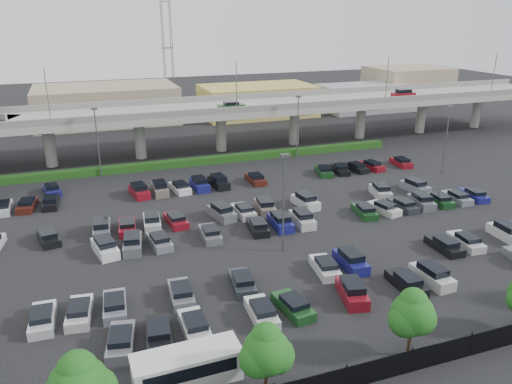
% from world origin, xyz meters
% --- Properties ---
extents(ground, '(280.00, 280.00, 0.00)m').
position_xyz_m(ground, '(0.00, 0.00, 0.00)').
color(ground, black).
extents(overpass, '(150.00, 13.00, 15.80)m').
position_xyz_m(overpass, '(-0.18, 31.97, 6.97)').
color(overpass, gray).
rests_on(overpass, ground).
extents(hedge, '(66.00, 1.60, 1.10)m').
position_xyz_m(hedge, '(0.00, 25.00, 0.55)').
color(hedge, '#183C11').
rests_on(hedge, ground).
extents(fence, '(70.00, 0.10, 2.00)m').
position_xyz_m(fence, '(-0.05, -28.00, 0.90)').
color(fence, black).
rests_on(fence, ground).
extents(tree_row, '(65.07, 3.66, 5.94)m').
position_xyz_m(tree_row, '(0.70, -26.53, 3.52)').
color(tree_row, '#332316').
rests_on(tree_row, ground).
extents(shuttle_bus, '(7.23, 2.63, 2.30)m').
position_xyz_m(shuttle_bus, '(-13.44, -23.73, 1.26)').
color(shuttle_bus, silver).
rests_on(shuttle_bus, ground).
extents(parked_cars, '(63.04, 41.69, 1.67)m').
position_xyz_m(parked_cars, '(-1.20, -2.83, 0.62)').
color(parked_cars, maroon).
rests_on(parked_cars, ground).
extents(light_poles, '(66.90, 48.38, 10.30)m').
position_xyz_m(light_poles, '(-4.13, 2.00, 6.24)').
color(light_poles, '#505055').
rests_on(light_poles, ground).
extents(distant_buildings, '(138.00, 24.00, 9.00)m').
position_xyz_m(distant_buildings, '(12.38, 61.81, 3.74)').
color(distant_buildings, gray).
rests_on(distant_buildings, ground).
extents(comm_tower, '(2.40, 2.40, 30.00)m').
position_xyz_m(comm_tower, '(4.00, 74.00, 15.61)').
color(comm_tower, '#505055').
rests_on(comm_tower, ground).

